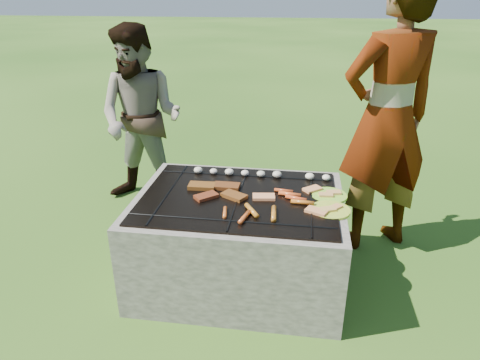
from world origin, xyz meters
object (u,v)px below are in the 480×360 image
at_px(plate_far, 329,195).
at_px(cook, 387,119).
at_px(bystander, 141,118).
at_px(fire_pit, 239,241).
at_px(plate_near, 330,210).

xyz_separation_m(plate_far, cook, (0.39, 0.50, 0.37)).
bearing_deg(bystander, fire_pit, -38.28).
height_order(fire_pit, bystander, bystander).
bearing_deg(plate_far, cook, 52.23).
height_order(fire_pit, cook, cook).
xyz_separation_m(plate_far, plate_near, (-0.00, -0.20, -0.00)).
distance_m(fire_pit, plate_far, 0.66).
relative_size(plate_far, plate_near, 0.81).
height_order(plate_far, bystander, bystander).
distance_m(plate_far, cook, 0.73).
relative_size(plate_near, bystander, 0.19).
relative_size(plate_far, bystander, 0.15).
relative_size(fire_pit, plate_near, 4.38).
bearing_deg(plate_near, cook, 60.94).
height_order(plate_far, cook, cook).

